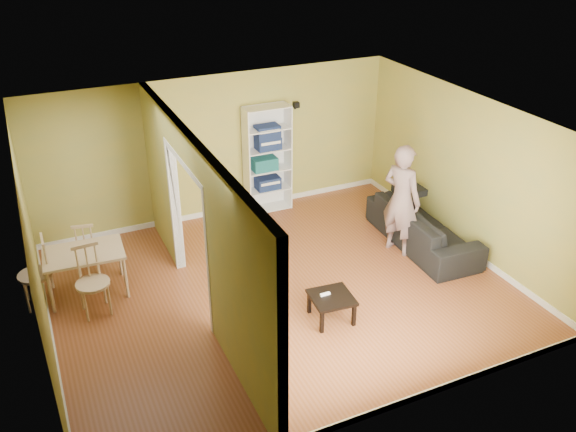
% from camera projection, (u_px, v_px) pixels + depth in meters
% --- Properties ---
extents(room_shell, '(6.50, 6.50, 6.50)m').
position_uv_depth(room_shell, '(281.00, 212.00, 8.54)').
color(room_shell, brown).
rests_on(room_shell, ground).
extents(partition, '(0.22, 5.50, 2.60)m').
position_uv_depth(partition, '(199.00, 229.00, 8.09)').
color(partition, '#B2A33F').
rests_on(partition, ground).
extents(wall_speaker, '(0.10, 0.10, 0.10)m').
position_uv_depth(wall_speaker, '(296.00, 105.00, 10.98)').
color(wall_speaker, black).
rests_on(wall_speaker, room_shell).
extents(sofa, '(2.37, 1.11, 0.88)m').
position_uv_depth(sofa, '(423.00, 221.00, 10.12)').
color(sofa, black).
rests_on(sofa, ground).
extents(person, '(0.96, 0.86, 2.18)m').
position_uv_depth(person, '(402.00, 191.00, 9.66)').
color(person, slate).
rests_on(person, ground).
extents(bookshelf, '(0.84, 0.37, 1.99)m').
position_uv_depth(bookshelf, '(266.00, 159.00, 11.09)').
color(bookshelf, white).
rests_on(bookshelf, ground).
extents(paper_box_navy_a, '(0.44, 0.29, 0.23)m').
position_uv_depth(paper_box_navy_a, '(268.00, 183.00, 11.27)').
color(paper_box_navy_a, '#365184').
rests_on(paper_box_navy_a, bookshelf).
extents(paper_box_teal, '(0.45, 0.29, 0.23)m').
position_uv_depth(paper_box_teal, '(264.00, 164.00, 11.06)').
color(paper_box_teal, '#217870').
rests_on(paper_box_teal, bookshelf).
extents(paper_box_navy_b, '(0.44, 0.28, 0.22)m').
position_uv_depth(paper_box_navy_b, '(268.00, 143.00, 10.91)').
color(paper_box_navy_b, navy).
rests_on(paper_box_navy_b, bookshelf).
extents(paper_box_navy_c, '(0.43, 0.28, 0.22)m').
position_uv_depth(paper_box_navy_c, '(267.00, 132.00, 10.81)').
color(paper_box_navy_c, '#172349').
rests_on(paper_box_navy_c, bookshelf).
extents(coffee_table, '(0.57, 0.57, 0.38)m').
position_uv_depth(coffee_table, '(332.00, 300.00, 8.35)').
color(coffee_table, black).
rests_on(coffee_table, ground).
extents(game_controller, '(0.14, 0.04, 0.03)m').
position_uv_depth(game_controller, '(325.00, 294.00, 8.34)').
color(game_controller, white).
rests_on(game_controller, coffee_table).
extents(dining_table, '(1.12, 0.75, 0.70)m').
position_uv_depth(dining_table, '(84.00, 257.00, 8.78)').
color(dining_table, '#D6B78E').
rests_on(dining_table, ground).
extents(chair_left, '(0.48, 0.48, 1.05)m').
position_uv_depth(chair_left, '(35.00, 273.00, 8.57)').
color(chair_left, tan).
rests_on(chair_left, ground).
extents(chair_near, '(0.50, 0.50, 1.02)m').
position_uv_depth(chair_near, '(92.00, 282.00, 8.40)').
color(chair_near, tan).
rests_on(chair_near, ground).
extents(chair_far, '(0.48, 0.48, 0.89)m').
position_uv_depth(chair_far, '(87.00, 245.00, 9.40)').
color(chair_far, tan).
rests_on(chair_far, ground).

